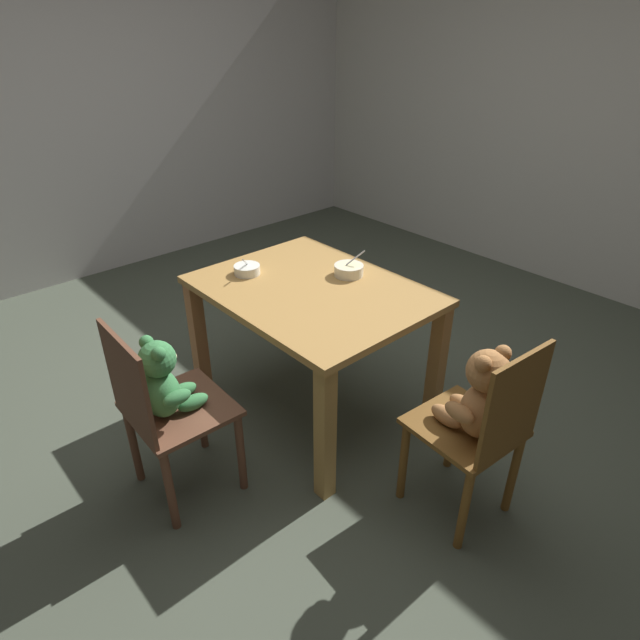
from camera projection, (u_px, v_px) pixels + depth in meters
ground_plane at (313, 407)px, 2.98m from camera, size 5.20×5.20×0.04m
wall_rear at (582, 106)px, 3.80m from camera, size 5.20×0.08×2.64m
wall_left at (86, 102)px, 3.97m from camera, size 0.08×5.20×2.64m
dining_table at (313, 309)px, 2.67m from camera, size 1.12×0.86×0.72m
teddy_chair_near_right at (480, 409)px, 2.06m from camera, size 0.42×0.41×0.88m
teddy_chair_near_front at (164, 395)px, 2.18m from camera, size 0.43×0.41×0.86m
porridge_bowl_cream_far_center at (349, 270)px, 2.72m from camera, size 0.15×0.15×0.13m
porridge_bowl_white_near_left at (247, 269)px, 2.74m from camera, size 0.13×0.13×0.11m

